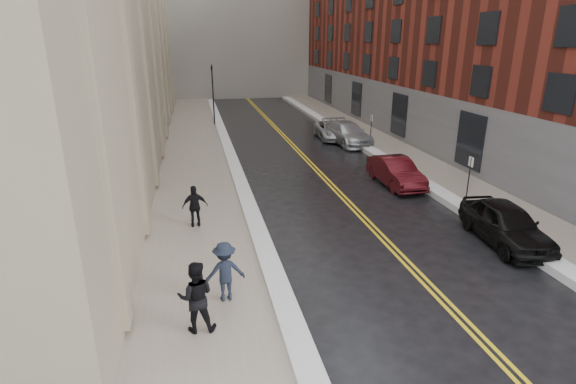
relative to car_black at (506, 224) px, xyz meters
name	(u,v)px	position (x,y,z in m)	size (l,w,h in m)	color
ground	(372,324)	(-6.80, -3.80, -0.78)	(160.00, 160.00, 0.00)	black
sidewalk_left	(195,170)	(-11.30, 12.20, -0.70)	(4.00, 64.00, 0.15)	gray
sidewalk_right	(410,158)	(2.20, 12.20, -0.70)	(3.00, 64.00, 0.15)	gray
lane_stripe_a	(310,165)	(-4.42, 12.20, -0.77)	(0.12, 64.00, 0.01)	gold
lane_stripe_b	(313,164)	(-4.18, 12.20, -0.77)	(0.12, 64.00, 0.01)	gold
snow_ridge_left	(235,167)	(-9.00, 12.20, -0.65)	(0.70, 60.80, 0.26)	white
snow_ridge_right	(383,158)	(0.35, 12.20, -0.63)	(0.85, 60.80, 0.30)	white
building_right	(482,15)	(10.70, 19.20, 8.22)	(14.00, 50.00, 18.00)	maroon
traffic_signal	(213,90)	(-9.40, 26.20, 2.31)	(0.18, 0.15, 5.20)	black
parking_sign_near	(469,175)	(1.10, 4.20, 0.58)	(0.06, 0.35, 2.23)	black
parking_sign_far	(371,127)	(1.10, 16.20, 0.58)	(0.06, 0.35, 2.23)	black
car_black	(506,224)	(0.00, 0.00, 0.00)	(1.83, 4.56, 1.55)	black
car_maroon	(396,172)	(-1.02, 7.41, -0.05)	(1.54, 4.41, 1.45)	#430B11
car_silver_near	(347,133)	(-0.31, 17.18, 0.00)	(2.17, 5.35, 1.55)	#A5A8AD
car_silver_far	(332,130)	(-0.88, 19.03, -0.13)	(2.14, 4.64, 1.29)	#A8AAB0
pedestrian_a	(196,297)	(-11.44, -3.26, 0.35)	(0.95, 0.74, 1.95)	black
pedestrian_b	(225,271)	(-10.61, -1.95, 0.27)	(1.16, 0.67, 1.79)	black
pedestrian_c	(195,206)	(-11.37, 3.66, 0.23)	(1.00, 0.42, 1.71)	black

